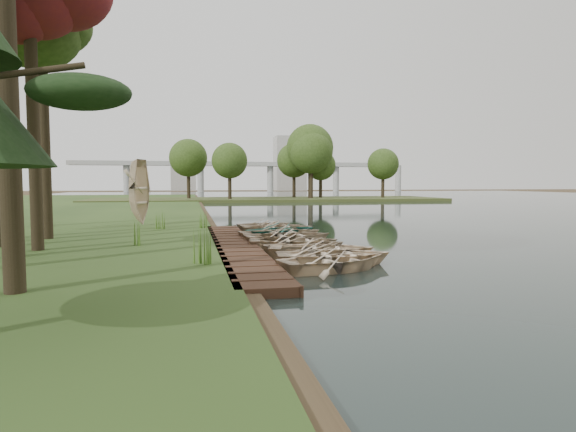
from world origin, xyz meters
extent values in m
plane|color=#3D2F1D|center=(0.00, 0.00, 0.00)|extent=(300.00, 300.00, 0.00)
cube|color=black|center=(30.00, 20.00, 0.03)|extent=(130.00, 200.00, 0.05)
cube|color=#362115|center=(-1.60, 0.00, 0.15)|extent=(1.60, 16.00, 0.30)
cube|color=#39431D|center=(8.00, 50.00, 0.23)|extent=(50.00, 14.00, 0.45)
cylinder|color=black|center=(-15.33, 50.00, 2.85)|extent=(0.50, 0.50, 4.80)
sphere|color=#324919|center=(-15.33, 50.00, 6.45)|extent=(5.60, 5.60, 5.60)
cylinder|color=black|center=(-8.67, 50.00, 2.85)|extent=(0.50, 0.50, 4.80)
sphere|color=#324919|center=(-8.67, 50.00, 6.45)|extent=(5.60, 5.60, 5.60)
cylinder|color=black|center=(-2.00, 50.00, 2.85)|extent=(0.50, 0.50, 4.80)
sphere|color=#324919|center=(-2.00, 50.00, 6.45)|extent=(5.60, 5.60, 5.60)
cylinder|color=black|center=(4.67, 50.00, 2.85)|extent=(0.50, 0.50, 4.80)
sphere|color=#324919|center=(4.67, 50.00, 6.45)|extent=(5.60, 5.60, 5.60)
cylinder|color=black|center=(11.33, 50.00, 2.85)|extent=(0.50, 0.50, 4.80)
sphere|color=#324919|center=(11.33, 50.00, 6.45)|extent=(5.60, 5.60, 5.60)
cylinder|color=black|center=(18.00, 50.00, 2.85)|extent=(0.50, 0.50, 4.80)
sphere|color=#324919|center=(18.00, 50.00, 6.45)|extent=(5.60, 5.60, 5.60)
cylinder|color=black|center=(24.67, 50.00, 2.85)|extent=(0.50, 0.50, 4.80)
sphere|color=#324919|center=(24.67, 50.00, 6.45)|extent=(5.60, 5.60, 5.60)
cube|color=#A5A5A0|center=(10.00, 120.00, 8.00)|extent=(90.00, 4.00, 1.20)
cylinder|color=#A5A5A0|center=(-20.00, 120.00, 4.00)|extent=(1.80, 1.80, 8.00)
cylinder|color=#A5A5A0|center=(0.00, 120.00, 4.00)|extent=(1.80, 1.80, 8.00)
cylinder|color=#A5A5A0|center=(20.00, 120.00, 4.00)|extent=(1.80, 1.80, 8.00)
cylinder|color=#A5A5A0|center=(40.00, 120.00, 4.00)|extent=(1.80, 1.80, 8.00)
cylinder|color=#A5A5A0|center=(60.00, 120.00, 4.00)|extent=(1.80, 1.80, 8.00)
cube|color=#A5A5A0|center=(30.00, 140.00, 9.00)|extent=(10.00, 8.00, 18.00)
cube|color=#A5A5A0|center=(-5.00, 145.00, 6.00)|extent=(8.00, 8.00, 12.00)
imported|color=beige|center=(0.94, -4.81, 0.42)|extent=(4.08, 3.35, 0.74)
imported|color=beige|center=(1.17, -3.95, 0.44)|extent=(3.96, 3.00, 0.77)
imported|color=beige|center=(1.16, -2.46, 0.43)|extent=(4.22, 3.44, 0.77)
imported|color=beige|center=(0.97, -1.15, 0.39)|extent=(3.76, 3.07, 0.68)
imported|color=beige|center=(0.73, 0.05, 0.42)|extent=(3.91, 3.05, 0.74)
imported|color=beige|center=(0.83, 1.59, 0.45)|extent=(4.11, 3.13, 0.80)
imported|color=beige|center=(0.79, 3.01, 0.45)|extent=(4.22, 3.29, 0.80)
imported|color=#308672|center=(1.13, 4.30, 0.43)|extent=(4.38, 3.79, 0.76)
imported|color=beige|center=(1.14, 5.84, 0.43)|extent=(4.00, 3.15, 0.75)
imported|color=beige|center=(0.98, 6.88, 0.39)|extent=(3.51, 2.66, 0.68)
imported|color=beige|center=(0.85, 8.24, 0.37)|extent=(3.52, 2.82, 0.65)
imported|color=beige|center=(-6.01, 9.47, 0.68)|extent=(4.42, 3.85, 0.77)
cylinder|color=black|center=(-7.12, -7.29, 5.54)|extent=(0.45, 0.45, 10.48)
cylinder|color=black|center=(-9.01, -1.79, 6.30)|extent=(0.48, 0.48, 12.01)
cylinder|color=black|center=(-8.64, -0.24, 4.74)|extent=(0.42, 0.42, 8.88)
cylinder|color=black|center=(-9.30, 3.50, 4.78)|extent=(0.42, 0.42, 8.95)
ellipsoid|color=#324919|center=(-9.30, 3.50, 9.25)|extent=(3.72, 3.72, 3.16)
cylinder|color=black|center=(-11.08, 3.87, 6.55)|extent=(0.49, 0.49, 12.50)
cylinder|color=black|center=(-11.35, 10.10, 6.06)|extent=(0.47, 0.47, 11.53)
ellipsoid|color=#324919|center=(-11.35, 10.10, 11.83)|extent=(4.08, 4.08, 3.46)
cone|color=#3F661E|center=(-2.99, -4.41, 0.85)|extent=(0.60, 0.60, 1.09)
cone|color=#3F661E|center=(-5.32, 0.40, 0.77)|extent=(0.60, 0.60, 0.93)
cone|color=#3F661E|center=(-2.60, 7.16, 0.76)|extent=(0.60, 0.60, 0.92)
cone|color=#3F661E|center=(-4.82, 7.00, 0.78)|extent=(0.60, 0.60, 0.96)
camera|label=1|loc=(-3.37, -18.63, 2.70)|focal=30.00mm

